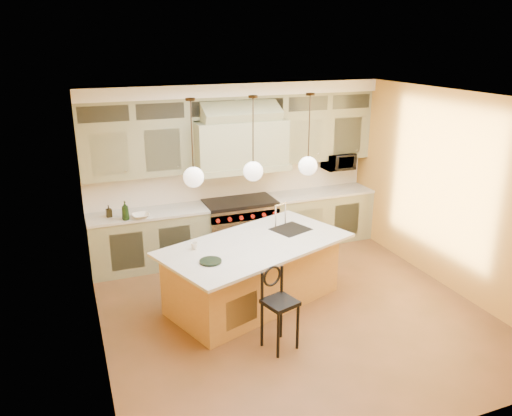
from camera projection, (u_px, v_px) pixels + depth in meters
name	position (u px, v px, depth m)	size (l,w,h in m)	color
floor	(292.00, 311.00, 6.88)	(5.00, 5.00, 0.00)	brown
ceiling	(298.00, 97.00, 5.94)	(5.00, 5.00, 0.00)	white
wall_back	(232.00, 168.00, 8.62)	(5.00, 5.00, 0.00)	gold
wall_front	(422.00, 303.00, 4.20)	(5.00, 5.00, 0.00)	gold
wall_left	(92.00, 239.00, 5.55)	(5.00, 5.00, 0.00)	gold
wall_right	(450.00, 192.00, 7.27)	(5.00, 5.00, 0.00)	gold
back_cabinetry	(238.00, 172.00, 8.39)	(5.00, 0.77, 2.90)	gray
range	(240.00, 227.00, 8.61)	(1.20, 0.74, 0.96)	silver
kitchen_island	(254.00, 271.00, 6.99)	(2.89, 2.16, 1.35)	#A8793B
counter_stool	(279.00, 304.00, 5.92)	(0.45, 0.45, 1.03)	black
microwave	(338.00, 161.00, 9.06)	(0.54, 0.37, 0.30)	black
oil_bottle_a	(125.00, 211.00, 7.57)	(0.11, 0.12, 0.30)	black
oil_bottle_b	(109.00, 211.00, 7.71)	(0.08, 0.09, 0.19)	black
fruit_bowl	(141.00, 216.00, 7.68)	(0.27, 0.27, 0.07)	white
cup	(194.00, 246.00, 6.60)	(0.10, 0.10, 0.09)	silver
pendant_left	(193.00, 175.00, 6.23)	(0.26, 0.26, 1.11)	#2D2319
pendant_center	(253.00, 169.00, 6.51)	(0.26, 0.26, 1.11)	#2D2319
pendant_right	(308.00, 164.00, 6.78)	(0.26, 0.26, 1.11)	#2D2319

